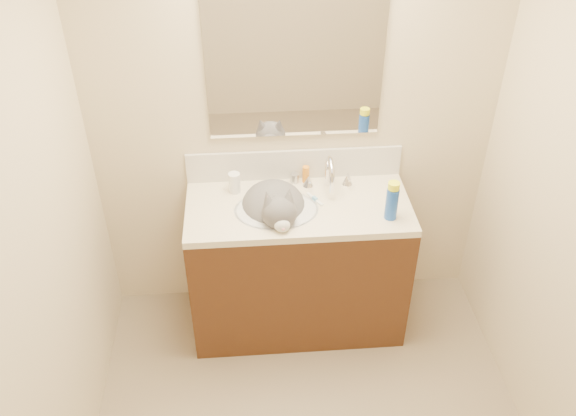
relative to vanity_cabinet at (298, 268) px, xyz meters
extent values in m
cube|color=beige|center=(0.00, 0.28, 0.84)|extent=(2.20, 0.04, 2.50)
cube|color=beige|center=(-1.10, -0.97, 0.84)|extent=(0.04, 2.50, 2.50)
cube|color=#432412|center=(0.00, 0.00, 0.00)|extent=(1.20, 0.55, 0.82)
cube|color=beige|center=(0.00, 0.00, 0.43)|extent=(1.20, 0.55, 0.04)
ellipsoid|color=silver|center=(-0.12, -0.03, 0.38)|extent=(0.45, 0.36, 0.14)
cylinder|color=silver|center=(0.18, 0.18, 0.51)|extent=(0.04, 0.04, 0.11)
torus|color=silver|center=(0.18, 0.12, 0.56)|extent=(0.03, 0.20, 0.20)
cylinder|color=silver|center=(0.18, 0.04, 0.53)|extent=(0.03, 0.03, 0.06)
cone|color=silver|center=(0.07, 0.18, 0.48)|extent=(0.06, 0.06, 0.06)
cone|color=silver|center=(0.29, 0.18, 0.48)|extent=(0.06, 0.06, 0.06)
ellipsoid|color=#555255|center=(-0.13, 0.03, 0.42)|extent=(0.39, 0.43, 0.26)
ellipsoid|color=#555255|center=(-0.11, -0.15, 0.51)|extent=(0.20, 0.19, 0.17)
ellipsoid|color=#555255|center=(-0.12, -0.07, 0.48)|extent=(0.15, 0.15, 0.16)
cone|color=#555255|center=(-0.17, -0.13, 0.59)|extent=(0.09, 0.10, 0.11)
cone|color=#555255|center=(-0.06, -0.12, 0.59)|extent=(0.09, 0.10, 0.11)
ellipsoid|color=silver|center=(-0.10, -0.22, 0.49)|extent=(0.09, 0.07, 0.07)
ellipsoid|color=silver|center=(-0.12, -0.10, 0.43)|extent=(0.14, 0.10, 0.15)
sphere|color=pink|center=(-0.10, -0.25, 0.49)|extent=(0.02, 0.02, 0.02)
cylinder|color=#555255|center=(0.03, 0.03, 0.34)|extent=(0.14, 0.27, 0.05)
cube|color=beige|center=(0.00, 0.26, 0.54)|extent=(1.20, 0.02, 0.18)
cube|color=white|center=(0.00, 0.26, 1.13)|extent=(0.90, 0.02, 0.80)
cylinder|color=white|center=(-0.34, 0.15, 0.51)|extent=(0.08, 0.08, 0.12)
cylinder|color=orange|center=(-0.34, 0.15, 0.49)|extent=(0.07, 0.07, 0.04)
cylinder|color=#B7B7BC|center=(0.00, 0.22, 0.48)|extent=(0.06, 0.06, 0.06)
cylinder|color=orange|center=(0.06, 0.22, 0.50)|extent=(0.05, 0.05, 0.10)
cube|color=white|center=(0.09, 0.04, 0.45)|extent=(0.08, 0.13, 0.01)
cube|color=#64A9D4|center=(0.09, 0.04, 0.46)|extent=(0.03, 0.04, 0.02)
cylinder|color=blue|center=(0.46, -0.15, 0.54)|extent=(0.07, 0.07, 0.18)
cylinder|color=#F3FB1A|center=(0.46, -0.15, 0.65)|extent=(0.07, 0.07, 0.04)
camera|label=1|loc=(-0.26, -2.61, 2.36)|focal=38.00mm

